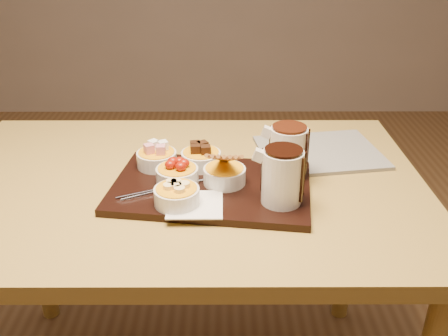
{
  "coord_description": "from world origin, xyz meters",
  "views": [
    {
      "loc": [
        0.1,
        -1.09,
        1.33
      ],
      "look_at": [
        0.11,
        -0.05,
        0.81
      ],
      "focal_mm": 40.0,
      "sensor_mm": 36.0,
      "label": 1
    }
  ],
  "objects_px": {
    "pitcher_dark_chocolate": "(282,177)",
    "bowl_strawberries": "(177,176)",
    "dining_table": "(182,214)",
    "pitcher_milk_chocolate": "(288,152)",
    "newspaper": "(319,152)",
    "serving_board": "(211,187)"
  },
  "relations": [
    {
      "from": "pitcher_milk_chocolate",
      "to": "pitcher_dark_chocolate",
      "type": "bearing_deg",
      "value": -94.4
    },
    {
      "from": "bowl_strawberries",
      "to": "pitcher_milk_chocolate",
      "type": "height_order",
      "value": "pitcher_milk_chocolate"
    },
    {
      "from": "dining_table",
      "to": "bowl_strawberries",
      "type": "xyz_separation_m",
      "value": [
        -0.0,
        -0.05,
        0.14
      ]
    },
    {
      "from": "serving_board",
      "to": "bowl_strawberries",
      "type": "relative_size",
      "value": 4.6
    },
    {
      "from": "bowl_strawberries",
      "to": "serving_board",
      "type": "bearing_deg",
      "value": -4.23
    },
    {
      "from": "dining_table",
      "to": "serving_board",
      "type": "height_order",
      "value": "serving_board"
    },
    {
      "from": "serving_board",
      "to": "pitcher_dark_chocolate",
      "type": "distance_m",
      "value": 0.19
    },
    {
      "from": "pitcher_milk_chocolate",
      "to": "newspaper",
      "type": "bearing_deg",
      "value": 63.27
    },
    {
      "from": "pitcher_milk_chocolate",
      "to": "newspaper",
      "type": "xyz_separation_m",
      "value": [
        0.11,
        0.16,
        -0.07
      ]
    },
    {
      "from": "pitcher_milk_chocolate",
      "to": "newspaper",
      "type": "relative_size",
      "value": 0.38
    },
    {
      "from": "pitcher_dark_chocolate",
      "to": "pitcher_milk_chocolate",
      "type": "height_order",
      "value": "same"
    },
    {
      "from": "dining_table",
      "to": "serving_board",
      "type": "relative_size",
      "value": 2.61
    },
    {
      "from": "dining_table",
      "to": "pitcher_milk_chocolate",
      "type": "relative_size",
      "value": 9.86
    },
    {
      "from": "pitcher_dark_chocolate",
      "to": "bowl_strawberries",
      "type": "bearing_deg",
      "value": 167.35
    },
    {
      "from": "dining_table",
      "to": "pitcher_milk_chocolate",
      "type": "xyz_separation_m",
      "value": [
        0.26,
        -0.01,
        0.18
      ]
    },
    {
      "from": "newspaper",
      "to": "pitcher_milk_chocolate",
      "type": "bearing_deg",
      "value": -133.5
    },
    {
      "from": "serving_board",
      "to": "pitcher_dark_chocolate",
      "type": "xyz_separation_m",
      "value": [
        0.16,
        -0.08,
        0.07
      ]
    },
    {
      "from": "bowl_strawberries",
      "to": "dining_table",
      "type": "bearing_deg",
      "value": 86.61
    },
    {
      "from": "serving_board",
      "to": "pitcher_milk_chocolate",
      "type": "height_order",
      "value": "pitcher_milk_chocolate"
    },
    {
      "from": "pitcher_milk_chocolate",
      "to": "newspaper",
      "type": "height_order",
      "value": "pitcher_milk_chocolate"
    },
    {
      "from": "dining_table",
      "to": "pitcher_dark_chocolate",
      "type": "height_order",
      "value": "pitcher_dark_chocolate"
    },
    {
      "from": "dining_table",
      "to": "pitcher_dark_chocolate",
      "type": "relative_size",
      "value": 9.86
    }
  ]
}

